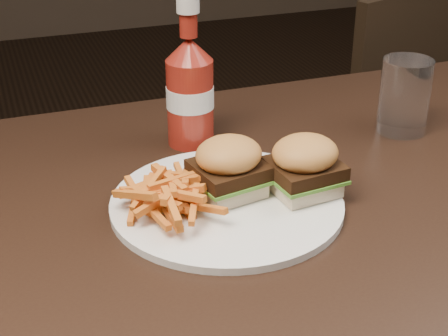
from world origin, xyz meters
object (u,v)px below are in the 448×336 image
object	(u,v)px
dining_table	(314,209)
tumbler	(404,97)
ketchup_bottle	(190,105)
chair_far	(343,141)
plate	(227,203)

from	to	relation	value
dining_table	tumbler	distance (m)	0.27
dining_table	tumbler	xyz separation A→B (m)	(0.22, 0.14, 0.08)
ketchup_bottle	dining_table	bearing A→B (deg)	-64.22
dining_table	chair_far	size ratio (longest dim) A/B	3.02
dining_table	ketchup_bottle	bearing A→B (deg)	115.78
tumbler	chair_far	bearing A→B (deg)	66.89
chair_far	ketchup_bottle	distance (m)	0.87
plate	tumbler	world-z (taller)	tumbler
dining_table	tumbler	size ratio (longest dim) A/B	10.03
chair_far	ketchup_bottle	world-z (taller)	ketchup_bottle
tumbler	ketchup_bottle	bearing A→B (deg)	167.89
chair_far	tumbler	world-z (taller)	tumbler
ketchup_bottle	plate	bearing A→B (deg)	-94.48
tumbler	dining_table	bearing A→B (deg)	-147.22
chair_far	tumbler	bearing A→B (deg)	47.99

